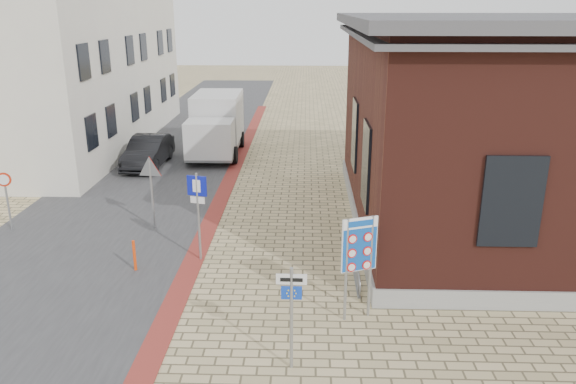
% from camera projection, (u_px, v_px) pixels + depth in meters
% --- Properties ---
extents(ground, '(120.00, 120.00, 0.00)m').
position_uv_depth(ground, '(250.00, 327.00, 13.02)').
color(ground, tan).
rests_on(ground, ground).
extents(road_strip, '(7.00, 60.00, 0.02)m').
position_uv_depth(road_strip, '(168.00, 158.00, 27.41)').
color(road_strip, '#38383A').
rests_on(road_strip, ground).
extents(curb_strip, '(0.60, 40.00, 0.02)m').
position_uv_depth(curb_strip, '(225.00, 191.00, 22.56)').
color(curb_strip, maroon).
rests_on(curb_strip, ground).
extents(brick_building, '(13.00, 13.00, 6.80)m').
position_uv_depth(brick_building, '(543.00, 122.00, 18.28)').
color(brick_building, gray).
rests_on(brick_building, ground).
extents(townhouse_near, '(7.40, 6.40, 8.30)m').
position_uv_depth(townhouse_near, '(14.00, 79.00, 23.43)').
color(townhouse_near, silver).
rests_on(townhouse_near, ground).
extents(townhouse_mid, '(7.40, 6.40, 9.10)m').
position_uv_depth(townhouse_mid, '(70.00, 57.00, 28.99)').
color(townhouse_mid, silver).
rests_on(townhouse_mid, ground).
extents(townhouse_far, '(7.40, 6.40, 8.30)m').
position_uv_depth(townhouse_far, '(110.00, 55.00, 34.81)').
color(townhouse_far, silver).
rests_on(townhouse_far, ground).
extents(bike_rack, '(0.08, 1.80, 0.60)m').
position_uv_depth(bike_rack, '(357.00, 275.00, 14.94)').
color(bike_rack, slate).
rests_on(bike_rack, ground).
extents(sedan, '(1.53, 4.25, 1.40)m').
position_uv_depth(sedan, '(148.00, 151.00, 25.88)').
color(sedan, black).
rests_on(sedan, ground).
extents(box_truck, '(2.47, 5.62, 2.92)m').
position_uv_depth(box_truck, '(216.00, 124.00, 27.73)').
color(box_truck, slate).
rests_on(box_truck, ground).
extents(border_sign, '(0.83, 0.34, 2.55)m').
position_uv_depth(border_sign, '(359.00, 247.00, 12.84)').
color(border_sign, gray).
rests_on(border_sign, ground).
extents(essen_sign, '(0.61, 0.07, 2.26)m').
position_uv_depth(essen_sign, '(291.00, 303.00, 11.10)').
color(essen_sign, gray).
rests_on(essen_sign, ground).
extents(parking_sign, '(0.57, 0.18, 2.65)m').
position_uv_depth(parking_sign, '(198.00, 201.00, 15.90)').
color(parking_sign, gray).
rests_on(parking_sign, ground).
extents(yield_sign, '(0.86, 0.12, 2.42)m').
position_uv_depth(yield_sign, '(150.00, 175.00, 18.25)').
color(yield_sign, gray).
rests_on(yield_sign, ground).
extents(speed_sign, '(0.46, 0.14, 1.98)m').
position_uv_depth(speed_sign, '(6.00, 193.00, 18.26)').
color(speed_sign, gray).
rests_on(speed_sign, ground).
extents(bollard, '(0.10, 0.10, 0.91)m').
position_uv_depth(bollard, '(134.00, 256.00, 15.64)').
color(bollard, '#F0400C').
rests_on(bollard, ground).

